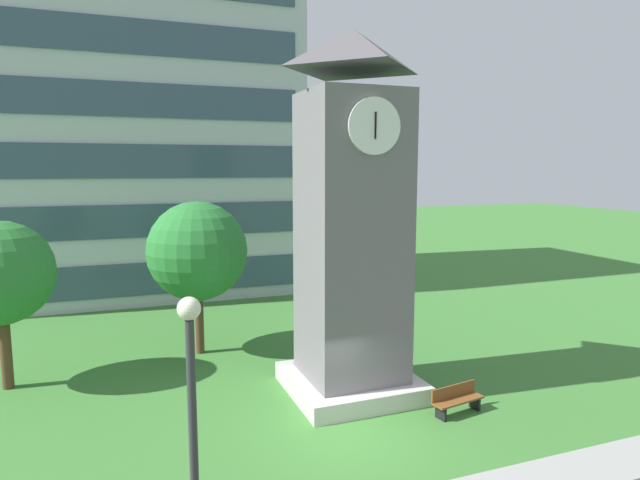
{
  "coord_description": "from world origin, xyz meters",
  "views": [
    {
      "loc": [
        -5.81,
        -13.36,
        7.68
      ],
      "look_at": [
        0.74,
        4.08,
        5.18
      ],
      "focal_mm": 30.54,
      "sensor_mm": 36.0,
      "label": 1
    }
  ],
  "objects_px": {
    "clock_tower": "(352,235)",
    "tree_near_tower": "(197,251)",
    "tree_streetside": "(0,273)",
    "park_bench": "(457,399)",
    "street_lamp": "(193,434)"
  },
  "relations": [
    {
      "from": "clock_tower",
      "to": "tree_streetside",
      "type": "xyz_separation_m",
      "value": [
        -11.12,
        4.46,
        -1.36
      ]
    },
    {
      "from": "tree_near_tower",
      "to": "park_bench",
      "type": "bearing_deg",
      "value": -51.89
    },
    {
      "from": "street_lamp",
      "to": "tree_streetside",
      "type": "distance_m",
      "value": 13.64
    },
    {
      "from": "tree_streetside",
      "to": "tree_near_tower",
      "type": "xyz_separation_m",
      "value": [
        6.84,
        1.34,
        0.2
      ]
    },
    {
      "from": "tree_streetside",
      "to": "tree_near_tower",
      "type": "relative_size",
      "value": 0.93
    },
    {
      "from": "street_lamp",
      "to": "tree_near_tower",
      "type": "distance_m",
      "value": 14.27
    },
    {
      "from": "clock_tower",
      "to": "tree_near_tower",
      "type": "bearing_deg",
      "value": 126.45
    },
    {
      "from": "park_bench",
      "to": "street_lamp",
      "type": "xyz_separation_m",
      "value": [
        -8.78,
        -5.55,
        3.12
      ]
    },
    {
      "from": "clock_tower",
      "to": "park_bench",
      "type": "relative_size",
      "value": 6.49
    },
    {
      "from": "tree_streetside",
      "to": "park_bench",
      "type": "bearing_deg",
      "value": -28.04
    },
    {
      "from": "clock_tower",
      "to": "tree_streetside",
      "type": "distance_m",
      "value": 12.06
    },
    {
      "from": "tree_streetside",
      "to": "street_lamp",
      "type": "bearing_deg",
      "value": -69.48
    },
    {
      "from": "clock_tower",
      "to": "tree_near_tower",
      "type": "height_order",
      "value": "clock_tower"
    },
    {
      "from": "park_bench",
      "to": "tree_streetside",
      "type": "bearing_deg",
      "value": 151.96
    },
    {
      "from": "street_lamp",
      "to": "tree_near_tower",
      "type": "bearing_deg",
      "value": 81.67
    }
  ]
}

